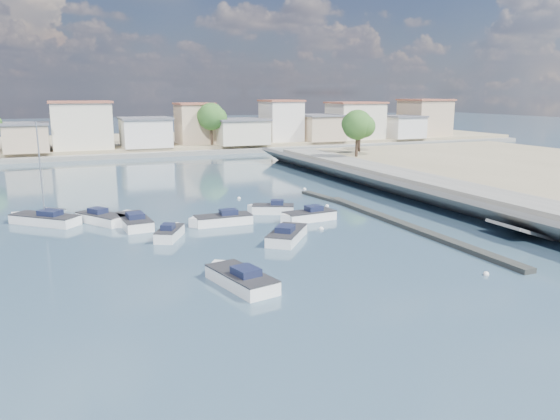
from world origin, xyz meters
name	(u,v)px	position (x,y,z in m)	size (l,w,h in m)	color
ground	(224,181)	(0.00, 40.00, 0.00)	(400.00, 400.00, 0.00)	#2F4C5F
seawall_walkway	(488,201)	(18.50, 13.00, 0.90)	(5.00, 90.00, 1.80)	slate
breakwater	(388,219)	(6.90, 12.69, 0.17)	(2.00, 31.02, 0.35)	black
far_shore_land	(153,142)	(0.00, 92.00, 0.70)	(160.00, 40.00, 1.40)	gray
far_shore_quay	(173,154)	(0.00, 71.00, 0.40)	(160.00, 2.50, 0.80)	slate
far_town	(221,125)	(10.71, 76.92, 4.93)	(113.01, 12.80, 8.35)	beige
shore_trees	(222,121)	(8.34, 68.11, 6.22)	(74.56, 38.32, 7.92)	#38281E
motorboat_a	(239,279)	(-10.49, 2.29, 0.38)	(3.18, 5.98, 1.48)	white
motorboat_b	(170,233)	(-12.08, 14.47, 0.38)	(2.98, 3.93, 1.48)	white
motorboat_c	(220,220)	(-7.19, 17.25, 0.38)	(5.47, 1.96, 1.48)	white
motorboat_d	(307,216)	(0.36, 15.74, 0.38)	(5.29, 2.35, 1.48)	white
motorboat_e	(134,221)	(-14.15, 19.82, 0.38)	(2.56, 6.18, 1.48)	white
motorboat_f	(271,209)	(-1.47, 19.80, 0.38)	(4.31, 3.07, 1.48)	white
motorboat_g	(104,219)	(-16.43, 21.60, 0.38)	(4.24, 5.19, 1.48)	white
motorboat_h	(288,235)	(-3.74, 10.52, 0.38)	(4.78, 5.27, 1.48)	white
sailboat	(42,219)	(-21.37, 23.48, 0.41)	(5.93, 5.68, 9.00)	white
mooring_buoys	(346,223)	(3.08, 13.42, 0.05)	(9.31, 38.54, 0.39)	white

